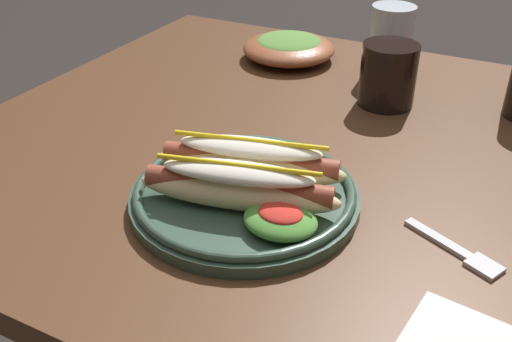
% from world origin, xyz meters
% --- Properties ---
extents(dining_table, '(1.13, 0.91, 0.74)m').
position_xyz_m(dining_table, '(0.00, 0.00, 0.63)').
color(dining_table, '#51331E').
rests_on(dining_table, ground_plane).
extents(hot_dog_plate, '(0.28, 0.28, 0.08)m').
position_xyz_m(hot_dog_plate, '(-0.07, -0.19, 0.77)').
color(hot_dog_plate, '#334C3D').
rests_on(hot_dog_plate, dining_table).
extents(fork, '(0.12, 0.07, 0.00)m').
position_xyz_m(fork, '(0.18, -0.16, 0.74)').
color(fork, silver).
rests_on(fork, dining_table).
extents(soda_cup, '(0.09, 0.09, 0.10)m').
position_xyz_m(soda_cup, '(-0.00, 0.18, 0.79)').
color(soda_cup, black).
rests_on(soda_cup, dining_table).
extents(water_cup, '(0.08, 0.08, 0.13)m').
position_xyz_m(water_cup, '(-0.03, 0.31, 0.80)').
color(water_cup, silver).
rests_on(water_cup, dining_table).
extents(side_bowl, '(0.18, 0.18, 0.05)m').
position_xyz_m(side_bowl, '(-0.23, 0.29, 0.76)').
color(side_bowl, brown).
rests_on(side_bowl, dining_table).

